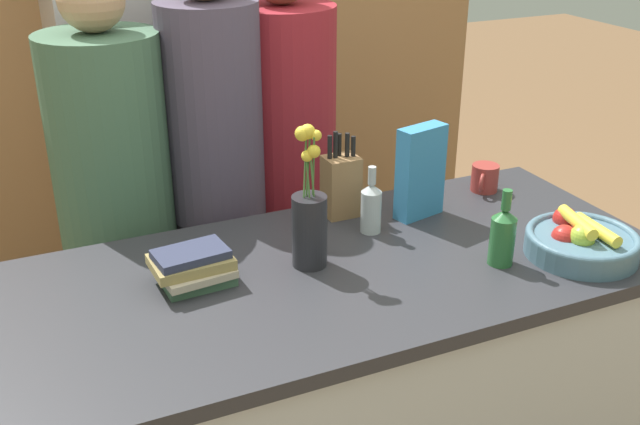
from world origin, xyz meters
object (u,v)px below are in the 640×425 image
(book_stack, at_px, (193,267))
(person_in_blue, at_px, (216,171))
(refrigerator, at_px, (167,122))
(knife_block, at_px, (341,184))
(fruit_bowl, at_px, (581,241))
(coffee_mug, at_px, (485,178))
(bottle_vinegar, at_px, (503,235))
(person_at_sink, at_px, (116,202))
(flower_vase, at_px, (309,221))
(person_in_red_tee, at_px, (285,161))
(bottle_oil, at_px, (371,206))
(cereal_box, at_px, (420,172))

(book_stack, xyz_separation_m, person_in_blue, (0.24, 0.59, 0.01))
(book_stack, relative_size, person_in_blue, 0.12)
(refrigerator, relative_size, book_stack, 9.33)
(knife_block, xyz_separation_m, book_stack, (-0.53, -0.22, -0.05))
(fruit_bowl, height_order, knife_block, knife_block)
(coffee_mug, bearing_deg, bottle_vinegar, -120.69)
(knife_block, height_order, person_at_sink, person_at_sink)
(flower_vase, xyz_separation_m, person_in_red_tee, (0.21, 0.71, -0.11))
(bottle_oil, distance_m, person_in_red_tee, 0.61)
(refrigerator, distance_m, knife_block, 1.08)
(flower_vase, bearing_deg, fruit_bowl, -19.93)
(refrigerator, distance_m, cereal_box, 1.25)
(flower_vase, bearing_deg, knife_block, 49.74)
(flower_vase, xyz_separation_m, person_at_sink, (-0.40, 0.64, -0.13))
(knife_block, bearing_deg, refrigerator, 105.36)
(knife_block, bearing_deg, bottle_vinegar, -61.00)
(book_stack, height_order, person_in_blue, person_in_blue)
(cereal_box, bearing_deg, bottle_vinegar, -83.40)
(bottle_vinegar, bearing_deg, coffee_mug, 59.31)
(person_at_sink, bearing_deg, person_in_red_tee, -15.94)
(fruit_bowl, height_order, person_in_blue, person_in_blue)
(refrigerator, distance_m, person_at_sink, 0.73)
(coffee_mug, bearing_deg, fruit_bowl, -93.29)
(bottle_oil, bearing_deg, refrigerator, 104.85)
(bottle_vinegar, distance_m, person_at_sink, 1.21)
(cereal_box, relative_size, bottle_oil, 1.40)
(bottle_vinegar, bearing_deg, cereal_box, 96.60)
(bottle_vinegar, bearing_deg, book_stack, 163.18)
(person_in_blue, bearing_deg, flower_vase, -110.27)
(knife_block, bearing_deg, bottle_oil, -78.86)
(bottle_vinegar, bearing_deg, person_in_red_tee, 105.60)
(person_at_sink, bearing_deg, book_stack, -104.89)
(knife_block, relative_size, cereal_box, 0.94)
(knife_block, xyz_separation_m, cereal_box, (0.21, -0.10, 0.04))
(bottle_vinegar, xyz_separation_m, person_at_sink, (-0.87, 0.84, -0.09))
(book_stack, bearing_deg, person_at_sink, 98.32)
(book_stack, relative_size, bottle_oil, 1.01)
(person_at_sink, bearing_deg, person_in_blue, -26.53)
(person_at_sink, bearing_deg, bottle_vinegar, -67.27)
(bottle_oil, bearing_deg, bottle_vinegar, -54.41)
(bottle_vinegar, relative_size, person_in_red_tee, 0.13)
(person_at_sink, distance_m, person_in_red_tee, 0.62)
(cereal_box, bearing_deg, fruit_bowl, -56.13)
(bottle_oil, relative_size, person_in_red_tee, 0.12)
(person_in_blue, bearing_deg, cereal_box, -69.69)
(book_stack, relative_size, person_at_sink, 0.12)
(coffee_mug, distance_m, person_in_blue, 0.89)
(knife_block, distance_m, cereal_box, 0.24)
(bottle_oil, relative_size, person_in_blue, 0.12)
(cereal_box, xyz_separation_m, person_at_sink, (-0.83, 0.48, -0.14))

